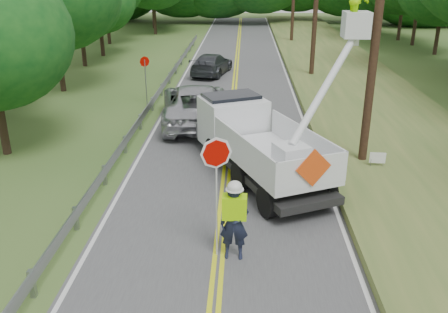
{
  "coord_description": "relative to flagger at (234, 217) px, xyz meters",
  "views": [
    {
      "loc": [
        0.58,
        -7.83,
        7.02
      ],
      "look_at": [
        0.0,
        6.0,
        1.5
      ],
      "focal_mm": 38.85,
      "sensor_mm": 36.0,
      "label": 1
    }
  ],
  "objects": [
    {
      "name": "road",
      "position": [
        -0.38,
        11.23,
        -1.15
      ],
      "size": [
        7.2,
        96.0,
        0.03
      ],
      "color": "#49494B",
      "rests_on": "ground"
    },
    {
      "name": "suv_silver",
      "position": [
        -2.05,
        11.25,
        -0.23
      ],
      "size": [
        3.83,
        6.89,
        1.82
      ],
      "primitive_type": "imported",
      "rotation": [
        0.0,
        0.0,
        3.27
      ],
      "color": "#B7B8BD",
      "rests_on": "road"
    },
    {
      "name": "utility_poles",
      "position": [
        4.62,
        14.24,
        4.1
      ],
      "size": [
        1.6,
        43.3,
        10.0
      ],
      "color": "black",
      "rests_on": "ground"
    },
    {
      "name": "guardrail",
      "position": [
        -4.4,
        12.13,
        -0.61
      ],
      "size": [
        0.18,
        48.0,
        0.77
      ],
      "color": "gray",
      "rests_on": "ground"
    },
    {
      "name": "suv_darkgrey",
      "position": [
        -2.01,
        22.02,
        -0.45
      ],
      "size": [
        2.95,
        5.12,
        1.4
      ],
      "primitive_type": "imported",
      "rotation": [
        0.0,
        0.0,
        2.92
      ],
      "color": "#393D42",
      "rests_on": "road"
    },
    {
      "name": "bucket_truck",
      "position": [
        0.69,
        5.84,
        0.38
      ],
      "size": [
        5.97,
        7.18,
        6.73
      ],
      "color": "black",
      "rests_on": "road"
    },
    {
      "name": "yard_sign",
      "position": [
        4.98,
        5.55,
        -0.58
      ],
      "size": [
        0.56,
        0.06,
        0.81
      ],
      "color": "white",
      "rests_on": "ground"
    },
    {
      "name": "flagger",
      "position": [
        0.0,
        0.0,
        0.0
      ],
      "size": [
        1.19,
        0.5,
        3.22
      ],
      "color": "#191E33",
      "rests_on": "road"
    },
    {
      "name": "tall_grass_verge",
      "position": [
        6.72,
        11.23,
        -1.01
      ],
      "size": [
        7.0,
        96.0,
        0.3
      ],
      "primitive_type": "cube",
      "color": "#46642B",
      "rests_on": "ground"
    },
    {
      "name": "stop_sign_permanent",
      "position": [
        -4.97,
        14.3,
        0.56
      ],
      "size": [
        0.45,
        0.35,
        2.59
      ],
      "color": "gray",
      "rests_on": "ground"
    }
  ]
}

